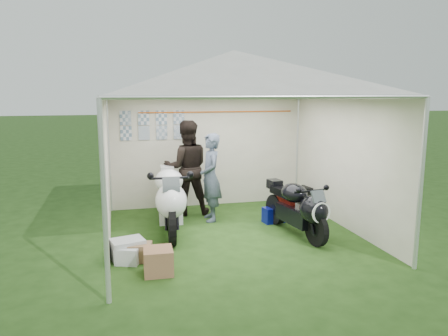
{
  "coord_description": "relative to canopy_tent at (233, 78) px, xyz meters",
  "views": [
    {
      "loc": [
        -1.85,
        -6.79,
        2.36
      ],
      "look_at": [
        -0.07,
        0.35,
        1.07
      ],
      "focal_mm": 35.0,
      "sensor_mm": 36.0,
      "label": 1
    }
  ],
  "objects": [
    {
      "name": "motorcycle_white",
      "position": [
        -1.01,
        0.33,
        -1.97
      ],
      "size": [
        0.6,
        2.2,
        1.08
      ],
      "rotation": [
        0.0,
        0.0,
        -0.08
      ],
      "color": "black",
      "rests_on": "ground"
    },
    {
      "name": "canopy_tent",
      "position": [
        0.0,
        0.0,
        0.0
      ],
      "size": [
        5.66,
        5.66,
        3.0
      ],
      "color": "silver",
      "rests_on": "ground"
    },
    {
      "name": "person_dark_jacket",
      "position": [
        -0.55,
        1.39,
        -1.66
      ],
      "size": [
        0.93,
        0.75,
        1.83
      ],
      "primitive_type": "imported",
      "rotation": [
        0.0,
        0.0,
        3.08
      ],
      "color": "black",
      "rests_on": "ground"
    },
    {
      "name": "person_blue_jacket",
      "position": [
        -0.19,
        0.84,
        -1.77
      ],
      "size": [
        0.39,
        0.59,
        1.62
      ],
      "primitive_type": "imported",
      "rotation": [
        0.0,
        0.0,
        -1.58
      ],
      "color": "slate",
      "rests_on": "ground"
    },
    {
      "name": "motorcycle_black",
      "position": [
        1.02,
        -0.38,
        -2.08
      ],
      "size": [
        0.57,
        1.79,
        0.88
      ],
      "rotation": [
        0.0,
        0.0,
        0.15
      ],
      "color": "black",
      "rests_on": "ground"
    },
    {
      "name": "equipment_box",
      "position": [
        1.7,
        1.16,
        -2.35
      ],
      "size": [
        0.5,
        0.42,
        0.45
      ],
      "primitive_type": "cube",
      "rotation": [
        0.0,
        0.0,
        0.13
      ],
      "color": "black",
      "rests_on": "ground"
    },
    {
      "name": "paddock_stand",
      "position": [
        0.89,
        0.43,
        -2.44
      ],
      "size": [
        0.4,
        0.29,
        0.28
      ],
      "primitive_type": "cube",
      "rotation": [
        0.0,
        0.0,
        0.15
      ],
      "color": "#131FCC",
      "rests_on": "ground"
    },
    {
      "name": "crate_0",
      "position": [
        -1.75,
        -0.77,
        -2.43
      ],
      "size": [
        0.52,
        0.45,
        0.3
      ],
      "primitive_type": "cube",
      "rotation": [
        0.0,
        0.0,
        0.25
      ],
      "color": "#B0B4B8",
      "rests_on": "ground"
    },
    {
      "name": "crate_2",
      "position": [
        -1.75,
        -0.91,
        -2.46
      ],
      "size": [
        0.39,
        0.36,
        0.23
      ],
      "primitive_type": "cube",
      "rotation": [
        0.0,
        0.0,
        -0.36
      ],
      "color": "silver",
      "rests_on": "ground"
    },
    {
      "name": "crate_1",
      "position": [
        -1.37,
        -1.35,
        -2.41
      ],
      "size": [
        0.39,
        0.39,
        0.34
      ],
      "primitive_type": "cube",
      "rotation": [
        0.0,
        0.0,
        -0.04
      ],
      "color": "#8A5D40",
      "rests_on": "ground"
    },
    {
      "name": "crate_3",
      "position": [
        -1.61,
        -0.84,
        -2.45
      ],
      "size": [
        0.43,
        0.35,
        0.25
      ],
      "primitive_type": "cube",
      "rotation": [
        0.0,
        0.0,
        -0.23
      ],
      "color": "brown",
      "rests_on": "ground"
    },
    {
      "name": "ground",
      "position": [
        0.0,
        -0.03,
        -2.58
      ],
      "size": [
        80.0,
        80.0,
        0.0
      ],
      "primitive_type": "plane",
      "color": "#1D3B11",
      "rests_on": "ground"
    }
  ]
}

